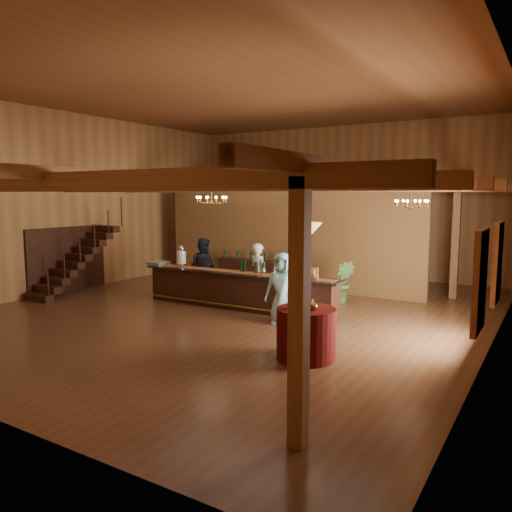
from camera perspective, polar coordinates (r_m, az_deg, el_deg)
The scene contains 31 objects.
floor at distance 13.07m, azimuth -2.05°, elevation -6.20°, with size 14.00×14.00×0.00m, color #543821.
ceiling at distance 12.97m, azimuth -2.17°, elevation 18.18°, with size 14.00×14.00×0.00m, color brown.
wall_back at distance 18.96m, azimuth 9.74°, elevation 6.21°, with size 12.00×0.10×5.50m, color #AE713E.
wall_left at distance 16.80m, azimuth -19.51°, elevation 5.82°, with size 0.10×14.00×5.50m, color #AE713E.
wall_right at distance 10.66m, azimuth 25.99°, elevation 5.02°, with size 0.10×14.00×5.50m, color #AE713E.
beam_grid at distance 13.15m, azimuth -0.88°, elevation 8.12°, with size 11.90×13.90×0.39m.
support_posts at distance 12.39m, azimuth -3.36°, elevation 0.57°, with size 9.20×10.20×3.20m.
partition_wall at distance 16.06m, azimuth 3.34°, elevation 1.88°, with size 9.00×0.18×3.10m, color brown.
window_right_front at distance 9.18m, azimuth 24.29°, elevation -2.65°, with size 0.12×1.05×1.75m, color white.
window_right_back at distance 11.74m, azimuth 25.91°, elevation -0.74°, with size 0.12×1.05×1.75m, color white.
staircase at distance 16.04m, azimuth -20.06°, elevation -0.53°, with size 1.00×2.80×2.00m.
backroom_boxes at distance 17.86m, azimuth 6.93°, elevation -0.93°, with size 4.10×0.60×1.10m.
tasting_bar at distance 13.20m, azimuth -2.02°, elevation -3.90°, with size 5.78×0.80×0.97m.
beverage_dispenser at distance 14.27m, azimuth -8.54°, elevation -0.06°, with size 0.26×0.26×0.60m.
glass_rack_tray at distance 14.74m, azimuth -11.12°, elevation -0.81°, with size 0.50×0.50×0.10m, color gray.
raffle_drum at distance 12.05m, azimuth 6.35°, elevation -1.87°, with size 0.34×0.24×0.30m.
bar_bottle_0 at distance 13.18m, azimuth -1.69°, elevation -1.17°, with size 0.07×0.07×0.30m, color black.
bar_bottle_1 at distance 13.12m, azimuth -1.28°, elevation -1.21°, with size 0.07×0.07×0.30m, color black.
bar_bottle_2 at distance 12.94m, azimuth 0.01°, elevation -1.32°, with size 0.07×0.07×0.30m, color black.
bar_bottle_3 at distance 12.83m, azimuth 0.89°, elevation -1.39°, with size 0.07×0.07×0.30m, color black.
backbar_shelf at distance 16.29m, azimuth 0.23°, elevation -2.01°, with size 3.05×0.48×0.86m, color black.
round_table at distance 9.25m, azimuth 5.76°, elevation -8.82°, with size 1.09×1.09×0.94m, color #520905.
chandelier_left at distance 13.40m, azimuth -5.09°, elevation 6.45°, with size 0.80×0.80×0.49m.
chandelier_right at distance 12.85m, azimuth 17.33°, elevation 5.79°, with size 0.80×0.80×0.57m.
pendant_lamp at distance 8.92m, azimuth 5.92°, elevation 3.19°, with size 0.52×0.52×0.90m.
bartender at distance 13.54m, azimuth 0.29°, elevation -2.09°, with size 0.62×0.40×1.69m, color white.
staff_second at distance 14.68m, azimuth -6.08°, elevation -1.31°, with size 0.85×0.66×1.74m, color black.
guest at distance 11.61m, azimuth 3.04°, elevation -3.69°, with size 0.82×0.53×1.67m, color #99E3EE.
floor_plant at distance 14.04m, azimuth 9.83°, elevation -2.91°, with size 0.65×0.52×1.18m, color #406B2F.
table_flowers at distance 9.03m, azimuth 5.32°, elevation -4.20°, with size 0.53×0.46×0.59m, color #AD0F08.
table_vase at distance 8.99m, azimuth 6.48°, elevation -5.19°, with size 0.15×0.15×0.31m, color #A6732B.
Camera 1 is at (7.03, -10.60, 3.00)m, focal length 35.00 mm.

